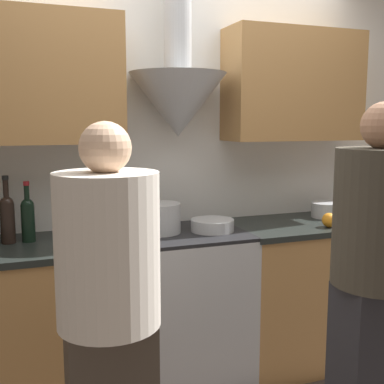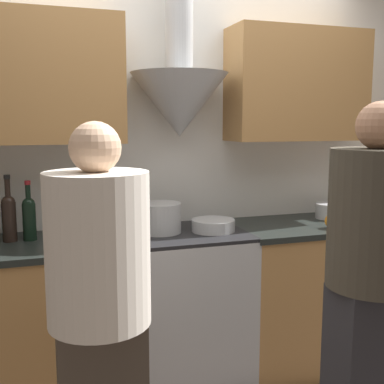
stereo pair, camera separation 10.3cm
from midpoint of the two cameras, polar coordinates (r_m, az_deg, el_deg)
wall_back at (r=3.02m, az=-1.81°, el=6.06°), size 8.40×0.58×2.60m
counter_left at (r=2.84m, az=-17.54°, el=-14.95°), size 1.13×0.62×0.93m
counter_right at (r=3.30m, az=13.85°, el=-11.50°), size 0.93×0.62×0.93m
stove_range at (r=2.97m, az=0.39°, el=-13.41°), size 0.68×0.60×0.93m
wine_bottle_4 at (r=2.74m, az=-19.88°, el=-2.61°), size 0.08×0.08×0.36m
wine_bottle_5 at (r=2.74m, az=-17.73°, el=-2.74°), size 0.07×0.07×0.33m
stock_pot at (r=2.80m, az=-2.77°, el=-3.08°), size 0.25×0.25×0.17m
mixing_bowl at (r=2.85m, az=3.57°, el=-3.97°), size 0.26×0.26×0.07m
orange_fruit at (r=3.05m, az=17.20°, el=-3.32°), size 0.09×0.09×0.09m
saucepan at (r=3.36m, az=16.85°, el=-2.16°), size 0.19×0.19×0.10m
person_foreground_left at (r=1.87m, az=-9.25°, el=-14.22°), size 0.38×0.38×1.57m
person_foreground_right at (r=2.15m, az=21.84°, el=-10.32°), size 0.37×0.37×1.65m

